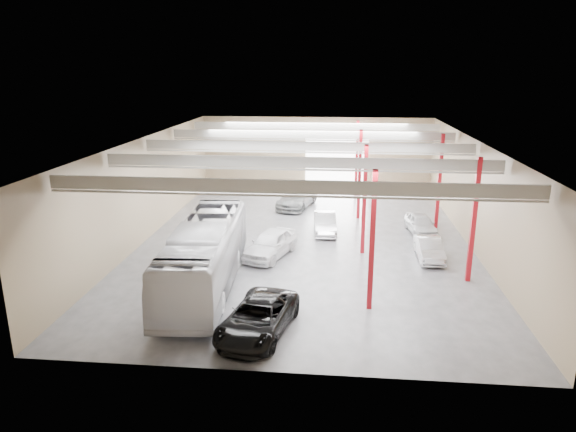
% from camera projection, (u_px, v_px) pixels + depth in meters
% --- Properties ---
extents(depot_shell, '(22.12, 32.12, 7.06)m').
position_uv_depth(depot_shell, '(309.00, 169.00, 34.46)').
color(depot_shell, '#48494E').
rests_on(depot_shell, ground).
extents(coach_bus, '(3.80, 12.98, 3.57)m').
position_uv_depth(coach_bus, '(205.00, 254.00, 27.70)').
color(coach_bus, silver).
rests_on(coach_bus, ground).
extents(black_sedan, '(3.61, 5.96, 1.55)m').
position_uv_depth(black_sedan, '(258.00, 317.00, 22.86)').
color(black_sedan, black).
rests_on(black_sedan, ground).
extents(car_row_a, '(3.46, 5.34, 1.69)m').
position_uv_depth(car_row_a, '(271.00, 244.00, 32.28)').
color(car_row_a, white).
rests_on(car_row_a, ground).
extents(car_row_b, '(1.84, 4.43, 1.43)m').
position_uv_depth(car_row_b, '(325.00, 223.00, 36.98)').
color(car_row_b, silver).
rests_on(car_row_b, ground).
extents(car_row_c, '(3.67, 6.14, 1.67)m').
position_uv_depth(car_row_c, '(297.00, 197.00, 43.88)').
color(car_row_c, gray).
rests_on(car_row_c, ground).
extents(car_right_near, '(1.44, 4.07, 1.34)m').
position_uv_depth(car_right_near, '(429.00, 249.00, 31.89)').
color(car_right_near, '#B8B9BD').
rests_on(car_right_near, ground).
extents(car_right_far, '(2.18, 4.32, 1.41)m').
position_uv_depth(car_right_far, '(421.00, 224.00, 36.83)').
color(car_right_far, silver).
rests_on(car_right_far, ground).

